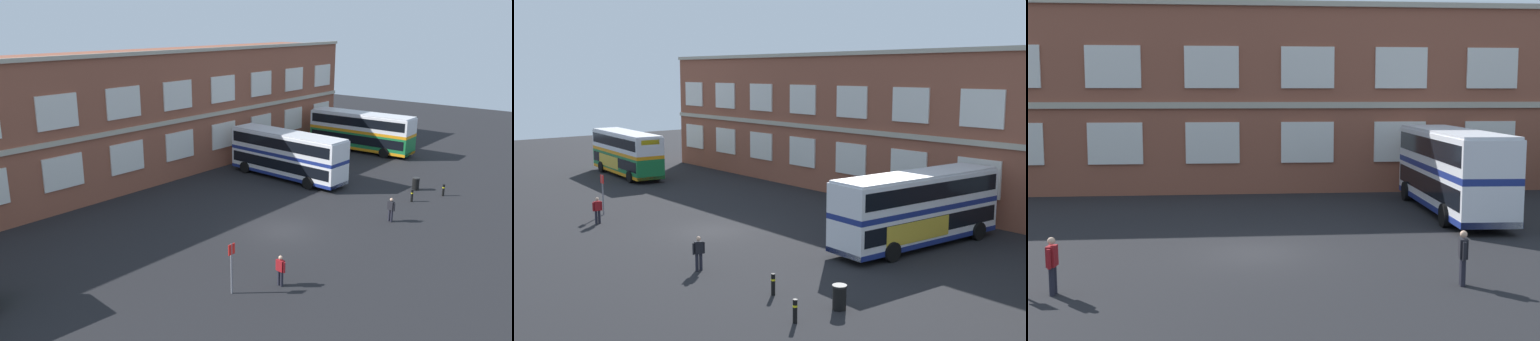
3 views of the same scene
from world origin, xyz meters
The scene contains 5 objects.
ground_plane centered at (0.00, 2.00, 0.00)m, with size 120.00×120.00×0.00m, color black.
brick_terminal_building centered at (0.96, 17.98, 5.37)m, with size 54.77×8.19×11.04m.
double_decker_middle centered at (9.87, 7.05, 2.15)m, with size 3.22×11.10×4.07m.
waiting_passenger centered at (-6.08, -4.47, 0.93)m, with size 0.27×0.64×1.70m.
second_passenger centered at (6.04, -4.67, 0.93)m, with size 0.32×0.64×1.70m.
Camera 3 is at (-1.10, -23.09, 5.76)m, focal length 45.22 mm.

